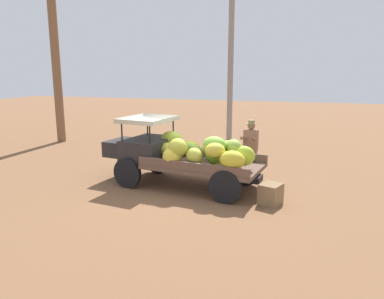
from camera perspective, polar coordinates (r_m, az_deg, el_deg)
ground_plane at (r=10.04m, az=-1.69°, el=-5.81°), size 60.00×60.00×0.00m
truck at (r=9.89m, az=-2.13°, el=-0.57°), size 4.60×2.23×1.85m
farmer at (r=10.92m, az=9.16°, el=0.74°), size 0.52×0.48×1.70m
wooden_crate at (r=8.89m, az=12.22°, el=-6.82°), size 0.60×0.63×0.49m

